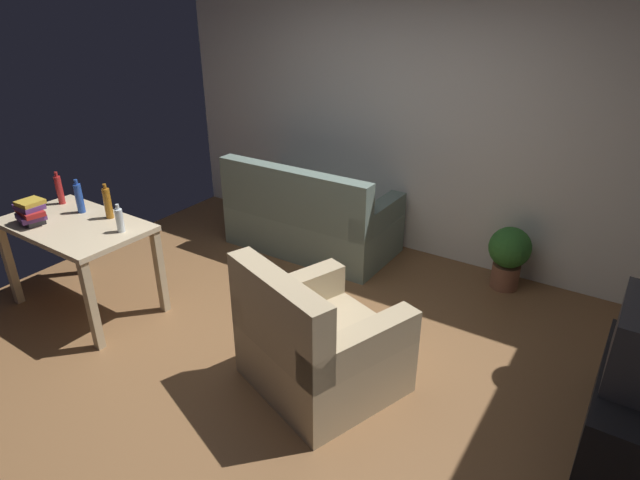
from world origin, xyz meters
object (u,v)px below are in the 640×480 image
at_px(bottle_blue, 79,198).
at_px(bottle_amber, 108,203).
at_px(bottle_red, 59,190).
at_px(book_stack, 30,212).
at_px(couch, 309,221).
at_px(armchair, 316,345).
at_px(potted_plant, 509,254).
at_px(bottle_clear, 120,220).
at_px(tv_stand, 634,412).
at_px(desk, 77,236).

height_order(bottle_blue, bottle_amber, bottle_amber).
xyz_separation_m(bottle_red, book_stack, (0.19, -0.37, -0.03)).
bearing_deg(couch, armchair, 125.40).
xyz_separation_m(potted_plant, book_stack, (-3.07, -2.39, 0.53)).
height_order(couch, bottle_red, bottle_red).
relative_size(armchair, bottle_blue, 4.03).
relative_size(bottle_blue, bottle_clear, 1.27).
bearing_deg(bottle_red, book_stack, -62.59).
xyz_separation_m(tv_stand, bottle_amber, (-3.76, -0.56, 0.65)).
bearing_deg(couch, bottle_clear, 74.94).
bearing_deg(book_stack, bottle_blue, 71.50).
relative_size(bottle_clear, book_stack, 0.79).
bearing_deg(tv_stand, bottle_red, 97.60).
xyz_separation_m(couch, bottle_amber, (-0.78, -1.67, 0.58)).
bearing_deg(couch, book_stack, 60.22).
distance_m(couch, bottle_clear, 1.94).
relative_size(bottle_amber, bottle_clear, 1.29).
distance_m(potted_plant, bottle_amber, 3.37).
bearing_deg(book_stack, bottle_red, 117.41).
xyz_separation_m(bottle_blue, bottle_amber, (0.29, 0.05, 0.00)).
distance_m(bottle_blue, bottle_clear, 0.59).
bearing_deg(bottle_clear, potted_plant, 41.71).
relative_size(armchair, book_stack, 4.02).
distance_m(tv_stand, book_stack, 4.32).
distance_m(couch, bottle_blue, 2.11).
height_order(couch, armchair, same).
distance_m(tv_stand, armchair, 1.88).
bearing_deg(bottle_red, tv_stand, 7.60).
relative_size(tv_stand, bottle_red, 3.92).
relative_size(armchair, bottle_red, 4.03).
distance_m(potted_plant, bottle_clear, 3.21).
relative_size(couch, potted_plant, 2.87).
relative_size(desk, bottle_amber, 4.28).
relative_size(potted_plant, armchair, 0.50).
xyz_separation_m(potted_plant, armchair, (-0.69, -1.98, -0.01)).
xyz_separation_m(bottle_red, bottle_amber, (0.60, 0.02, 0.00)).
bearing_deg(tv_stand, book_stack, 102.92).
distance_m(desk, potted_plant, 3.59).
relative_size(tv_stand, armchair, 0.97).
bearing_deg(book_stack, potted_plant, 37.85).
bearing_deg(tv_stand, desk, 101.25).
distance_m(bottle_blue, book_stack, 0.37).
height_order(potted_plant, bottle_clear, bottle_clear).
xyz_separation_m(couch, bottle_blue, (-1.07, -1.73, 0.58)).
distance_m(couch, potted_plant, 1.91).
distance_m(couch, bottle_red, 2.26).
relative_size(tv_stand, bottle_blue, 3.92).
xyz_separation_m(bottle_red, bottle_blue, (0.31, -0.03, 0.00)).
relative_size(potted_plant, book_stack, 2.03).
relative_size(desk, bottle_red, 4.34).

